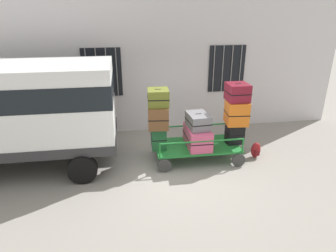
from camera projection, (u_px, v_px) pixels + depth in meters
The scene contains 14 objects.
ground_plane at pixel (174, 169), 7.78m from camera, with size 40.00×40.00×0.00m, color gray.
building_wall at pixel (159, 54), 9.51m from camera, with size 12.00×0.38×5.00m.
van at pixel (22, 107), 7.31m from camera, with size 4.44×2.12×2.66m.
luggage_cart at pixel (197, 147), 8.21m from camera, with size 2.32×1.27×0.41m.
cart_railing at pixel (197, 134), 8.07m from camera, with size 2.21×1.14×0.37m.
suitcase_left_bottom at pixel (158, 137), 7.97m from camera, with size 0.40×0.57×0.60m.
suitcase_left_middle at pixel (158, 116), 7.74m from camera, with size 0.59×0.79×0.57m.
suitcase_left_top at pixel (158, 97), 7.53m from camera, with size 0.56×0.59×0.42m.
suitcase_midleft_bottom at pixel (197, 137), 8.05m from camera, with size 0.59×1.05×0.52m.
suitcase_midleft_middle at pixel (198, 121), 7.88m from camera, with size 0.58×0.78×0.39m.
suitcase_center_bottom at pixel (235, 133), 8.20m from camera, with size 0.49×0.38×0.57m.
suitcase_center_middle at pixel (237, 113), 7.97m from camera, with size 0.61×0.62×0.63m.
suitcase_center_top at pixel (237, 92), 7.83m from camera, with size 0.56×0.59×0.46m.
backpack at pixel (256, 150), 8.31m from camera, with size 0.27×0.22×0.44m.
Camera 1 is at (-1.17, -6.71, 3.94)m, focal length 32.22 mm.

